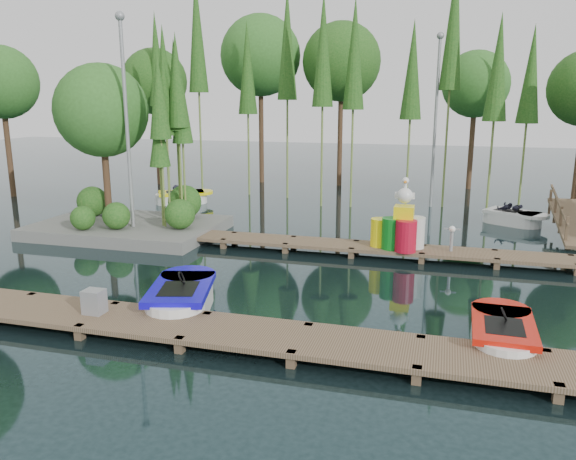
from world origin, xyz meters
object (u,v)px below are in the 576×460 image
(boat_blue, at_px, (182,298))
(yellow_barrel, at_px, (380,232))
(boat_red, at_px, (502,335))
(boat_yellow_far, at_px, (182,197))
(utility_cabinet, at_px, (94,302))
(drum_cluster, at_px, (404,228))
(island, at_px, (120,141))

(boat_blue, distance_m, yellow_barrel, 6.78)
(boat_red, relative_size, boat_yellow_far, 0.90)
(boat_red, distance_m, utility_cabinet, 8.09)
(boat_red, relative_size, yellow_barrel, 3.00)
(boat_blue, distance_m, drum_cluster, 7.08)
(island, height_order, utility_cabinet, island)
(utility_cabinet, relative_size, drum_cluster, 0.24)
(boat_yellow_far, xyz_separation_m, drum_cluster, (10.26, -6.44, 0.65))
(island, bearing_deg, boat_red, -28.48)
(boat_yellow_far, distance_m, drum_cluster, 12.13)
(boat_yellow_far, height_order, yellow_barrel, boat_yellow_far)
(boat_red, xyz_separation_m, utility_cabinet, (-7.99, -1.24, 0.31))
(boat_blue, height_order, boat_red, boat_blue)
(boat_yellow_far, bearing_deg, yellow_barrel, -42.84)
(island, relative_size, boat_blue, 2.22)
(utility_cabinet, distance_m, drum_cluster, 8.92)
(boat_blue, bearing_deg, boat_red, -16.21)
(boat_blue, bearing_deg, boat_yellow_far, 100.80)
(yellow_barrel, bearing_deg, drum_cluster, -12.40)
(boat_blue, relative_size, drum_cluster, 1.44)
(boat_yellow_far, bearing_deg, boat_red, -53.33)
(island, distance_m, boat_red, 14.05)
(island, distance_m, utility_cabinet, 9.18)
(boat_yellow_far, bearing_deg, utility_cabinet, -80.58)
(island, relative_size, utility_cabinet, 13.55)
(island, relative_size, boat_yellow_far, 2.42)
(boat_blue, height_order, boat_yellow_far, boat_yellow_far)
(yellow_barrel, xyz_separation_m, drum_cluster, (0.71, -0.16, 0.20))
(island, relative_size, boat_red, 2.69)
(boat_yellow_far, distance_m, yellow_barrel, 11.44)
(boat_yellow_far, xyz_separation_m, yellow_barrel, (9.55, -6.28, 0.45))
(island, height_order, boat_blue, island)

